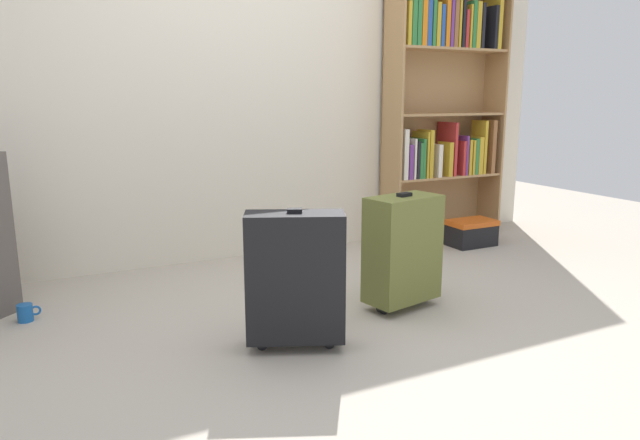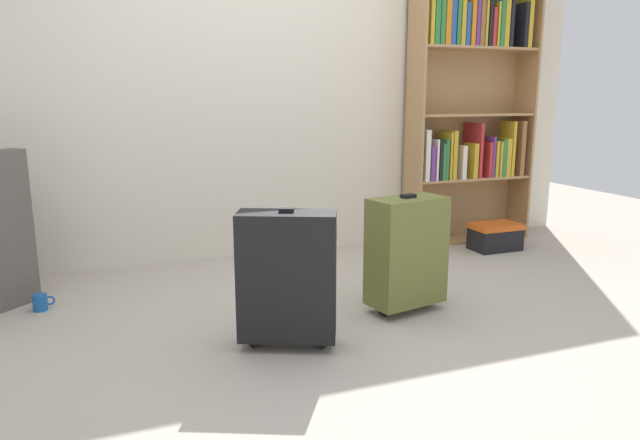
{
  "view_description": "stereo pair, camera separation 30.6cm",
  "coord_description": "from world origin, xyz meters",
  "px_view_note": "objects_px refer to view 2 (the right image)",
  "views": [
    {
      "loc": [
        -1.38,
        -2.46,
        1.19
      ],
      "look_at": [
        -0.04,
        0.21,
        0.55
      ],
      "focal_mm": 32.52,
      "sensor_mm": 36.0,
      "label": 1
    },
    {
      "loc": [
        -1.1,
        -2.59,
        1.19
      ],
      "look_at": [
        -0.04,
        0.21,
        0.55
      ],
      "focal_mm": 32.52,
      "sensor_mm": 36.0,
      "label": 2
    }
  ],
  "objects_px": {
    "storage_box": "(495,236)",
    "suitcase_black": "(287,276)",
    "bookshelf": "(468,100)",
    "suitcase_olive": "(406,251)",
    "mug": "(41,302)"
  },
  "relations": [
    {
      "from": "mug",
      "to": "suitcase_olive",
      "type": "relative_size",
      "value": 0.18
    },
    {
      "from": "bookshelf",
      "to": "suitcase_black",
      "type": "relative_size",
      "value": 3.02
    },
    {
      "from": "bookshelf",
      "to": "suitcase_olive",
      "type": "distance_m",
      "value": 2.0
    },
    {
      "from": "storage_box",
      "to": "suitcase_black",
      "type": "xyz_separation_m",
      "value": [
        -2.08,
        -1.15,
        0.25
      ]
    },
    {
      "from": "mug",
      "to": "suitcase_black",
      "type": "height_order",
      "value": "suitcase_black"
    },
    {
      "from": "mug",
      "to": "suitcase_olive",
      "type": "bearing_deg",
      "value": -20.78
    },
    {
      "from": "suitcase_black",
      "to": "suitcase_olive",
      "type": "distance_m",
      "value": 0.8
    },
    {
      "from": "bookshelf",
      "to": "storage_box",
      "type": "xyz_separation_m",
      "value": [
        0.05,
        -0.39,
        -1.05
      ]
    },
    {
      "from": "suitcase_olive",
      "to": "bookshelf",
      "type": "bearing_deg",
      "value": 45.97
    },
    {
      "from": "suitcase_black",
      "to": "mug",
      "type": "bearing_deg",
      "value": 140.44
    },
    {
      "from": "bookshelf",
      "to": "storage_box",
      "type": "distance_m",
      "value": 1.12
    },
    {
      "from": "suitcase_olive",
      "to": "suitcase_black",
      "type": "bearing_deg",
      "value": -163.39
    },
    {
      "from": "mug",
      "to": "suitcase_black",
      "type": "xyz_separation_m",
      "value": [
        1.16,
        -0.96,
        0.31
      ]
    },
    {
      "from": "suitcase_black",
      "to": "suitcase_olive",
      "type": "height_order",
      "value": "suitcase_black"
    },
    {
      "from": "mug",
      "to": "suitcase_olive",
      "type": "height_order",
      "value": "suitcase_olive"
    }
  ]
}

